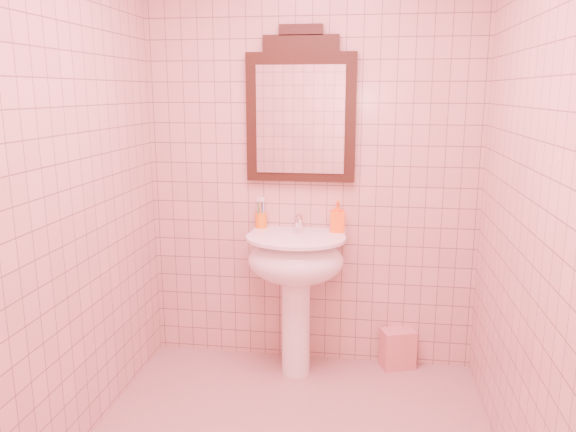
% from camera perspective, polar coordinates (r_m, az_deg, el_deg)
% --- Properties ---
extents(back_wall, '(2.00, 0.02, 2.50)m').
position_cam_1_polar(back_wall, '(3.39, 2.38, 5.21)').
color(back_wall, '#D7A596').
rests_on(back_wall, floor).
extents(pedestal_sink, '(0.58, 0.58, 0.86)m').
position_cam_1_polar(pedestal_sink, '(3.30, 0.80, -5.45)').
color(pedestal_sink, white).
rests_on(pedestal_sink, floor).
extents(faucet, '(0.04, 0.16, 0.11)m').
position_cam_1_polar(faucet, '(3.37, 1.11, -0.54)').
color(faucet, white).
rests_on(faucet, pedestal_sink).
extents(mirror, '(0.65, 0.06, 0.90)m').
position_cam_1_polar(mirror, '(3.34, 1.30, 10.64)').
color(mirror, black).
rests_on(mirror, back_wall).
extents(toothbrush_cup, '(0.07, 0.07, 0.17)m').
position_cam_1_polar(toothbrush_cup, '(3.45, -2.76, -0.41)').
color(toothbrush_cup, orange).
rests_on(toothbrush_cup, pedestal_sink).
extents(soap_dispenser, '(0.09, 0.09, 0.19)m').
position_cam_1_polar(soap_dispenser, '(3.34, 5.05, -0.04)').
color(soap_dispenser, orange).
rests_on(soap_dispenser, pedestal_sink).
extents(towel, '(0.23, 0.19, 0.24)m').
position_cam_1_polar(towel, '(3.64, 11.08, -13.06)').
color(towel, tan).
rests_on(towel, floor).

